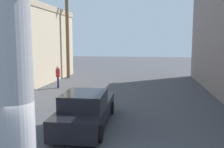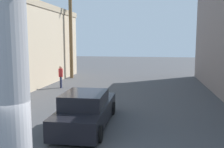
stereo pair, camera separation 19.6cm
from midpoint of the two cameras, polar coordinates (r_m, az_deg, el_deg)
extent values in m
plane|color=#424244|center=(15.78, 3.99, -6.11)|extent=(89.10, 89.10, 0.00)
cube|color=#C6B293|center=(22.36, -22.19, 5.56)|extent=(6.05, 17.00, 6.33)
cube|color=tan|center=(22.53, -22.63, 14.26)|extent=(6.17, 17.34, 0.50)
cylinder|color=#9E9EA3|center=(5.38, -22.34, 11.26)|extent=(0.84, 0.84, 8.23)
cylinder|color=black|center=(13.21, -7.17, -7.43)|extent=(0.24, 0.65, 0.64)
cylinder|color=black|center=(12.87, 0.55, -7.77)|extent=(0.24, 0.65, 0.64)
cylinder|color=black|center=(9.91, -12.78, -12.68)|extent=(0.24, 0.65, 0.64)
cylinder|color=black|center=(9.46, -2.39, -13.51)|extent=(0.24, 0.65, 0.64)
cube|color=black|center=(11.24, -5.21, -8.81)|extent=(2.02, 5.24, 0.80)
cube|color=black|center=(10.69, -5.73, -5.78)|extent=(1.78, 2.23, 0.60)
cylinder|color=brown|center=(25.47, -9.17, 8.92)|extent=(0.39, 0.38, 8.76)
cylinder|color=#1E233F|center=(20.26, -11.36, -1.91)|extent=(0.14, 0.14, 0.89)
cylinder|color=#1E233F|center=(20.45, -11.29, -1.82)|extent=(0.14, 0.14, 0.89)
cylinder|color=#B22626|center=(20.24, -11.38, 0.29)|extent=(0.41, 0.41, 0.65)
sphere|color=tan|center=(20.19, -11.41, 1.52)|extent=(0.22, 0.22, 0.22)
camera|label=1|loc=(0.10, -89.41, 0.08)|focal=40.00mm
camera|label=2|loc=(0.10, 90.59, -0.08)|focal=40.00mm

